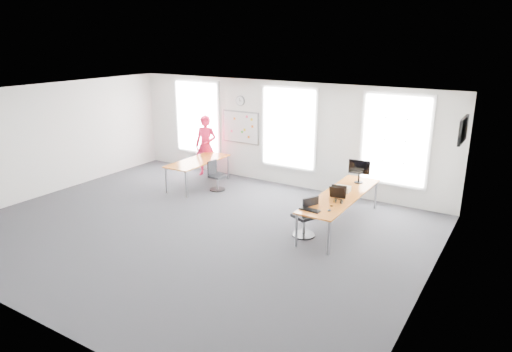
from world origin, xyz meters
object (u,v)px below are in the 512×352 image
Objects in this scene: desk_right at (341,197)px; chair_left at (216,177)px; headphones at (338,201)px; keyboard at (310,210)px; desk_left at (198,162)px; monitor at (359,169)px; chair_right at (306,219)px; person at (206,146)px.

desk_right is 3.71× the size of chair_left.
keyboard is at bearing -114.03° from headphones.
desk_left is 11.39× the size of headphones.
monitor is (4.01, 0.46, 0.74)m from chair_left.
desk_left is 4.91m from headphones.
desk_right is at bearing 85.88° from keyboard.
desk_left reaches higher than desk_right.
monitor is (4.65, 0.42, 0.41)m from desk_left.
chair_right is at bearing -143.88° from headphones.
keyboard is at bearing -98.05° from desk_right.
chair_left reaches higher than keyboard.
chair_right is 2.13× the size of keyboard.
chair_left is at bearing 178.56° from monitor.
monitor reaches higher than keyboard.
headphones reaches higher than desk_right.
desk_left is 4.82m from keyboard.
person is (-0.45, 0.96, 0.24)m from desk_left.
headphones is (0.33, 0.70, 0.04)m from keyboard.
headphones is at bearing 68.51° from keyboard.
desk_left is at bearing -85.84° from chair_right.
headphones is at bearing -102.11° from chair_left.
keyboard reaches higher than desk_right.
chair_right is at bearing -41.65° from person.
chair_left is 1.89× the size of keyboard.
headphones is at bearing -13.87° from desk_left.
monitor is at bearing 87.82° from desk_right.
monitor is at bearing -80.09° from chair_left.
chair_left is at bearing -88.75° from chair_right.
headphones is (4.12, -1.15, 0.44)m from chair_left.
desk_right is at bearing -178.56° from chair_right.
desk_left is 0.73m from chair_left.
monitor reaches higher than headphones.
chair_left is 0.45× the size of person.
desk_left is 4.50m from chair_right.
desk_left is 2.49× the size of chair_left.
headphones is (0.15, -0.56, 0.10)m from desk_right.
person reaches higher than monitor.
monitor is (0.22, 2.30, 0.33)m from keyboard.
person is 4.23× the size of keyboard.
chair_right is 5.33m from person.
chair_right is (4.21, -1.57, -0.28)m from desk_left.
keyboard is (4.88, -2.84, -0.17)m from person.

